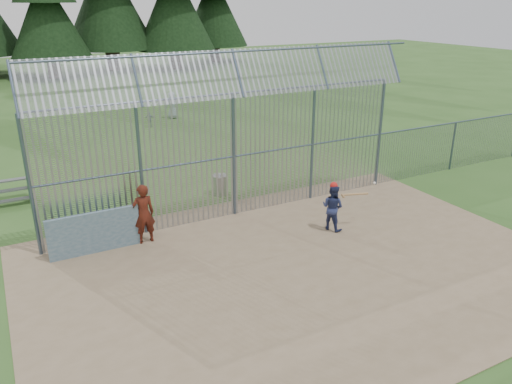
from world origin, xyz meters
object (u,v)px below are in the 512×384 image
batter (333,207)px  trash_can (220,185)px  dugout_wall (95,233)px  onlooker (144,214)px

batter → trash_can: batter is taller
dugout_wall → trash_can: dugout_wall is taller
batter → onlooker: (-5.33, 1.84, 0.17)m
dugout_wall → batter: size_ratio=1.73×
batter → onlooker: 5.64m
dugout_wall → batter: (6.73, -1.86, 0.12)m
trash_can → dugout_wall: bearing=-153.2°
batter → onlooker: bearing=46.1°
dugout_wall → onlooker: bearing=-1.1°
batter → dugout_wall: bearing=49.7°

